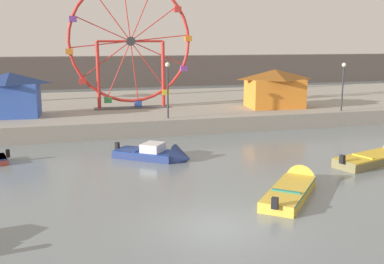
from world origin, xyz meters
name	(u,v)px	position (x,y,z in m)	size (l,w,h in m)	color
ground_plane	(218,227)	(0.00, 0.00, 0.00)	(240.00, 240.00, 0.00)	slate
quay_promenade	(124,109)	(0.00, 25.75, 0.57)	(110.00, 20.07, 1.14)	gray
distant_town_skyline	(101,72)	(0.00, 51.70, 2.20)	(140.00, 3.00, 4.40)	#564C47
motorboat_mustard_yellow	(295,185)	(4.61, 2.98, 0.23)	(4.73, 5.18, 1.33)	gold
motorboat_olive_wood	(380,157)	(11.38, 6.08, 0.27)	(5.53, 3.05, 1.40)	olive
motorboat_navy_blue	(160,155)	(-0.05, 9.80, 0.27)	(4.46, 3.91, 1.46)	navy
ferris_wheel_red_frame	(131,44)	(0.21, 22.24, 6.25)	(9.97, 1.20, 10.18)	red
carnival_booth_orange_canopy	(275,88)	(11.53, 19.62, 2.75)	(4.99, 3.90, 3.09)	orange
carnival_booth_blue_tent	(11,94)	(-8.66, 20.16, 2.79)	(4.31, 3.13, 3.18)	#3356B7
promenade_lamp_near	(343,79)	(15.66, 16.34, 3.58)	(0.32, 0.32, 3.72)	#2D2D33
promenade_lamp_far	(168,82)	(1.94, 16.65, 3.69)	(0.32, 0.32, 3.90)	#2D2D33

